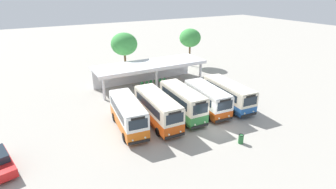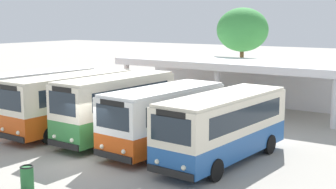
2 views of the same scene
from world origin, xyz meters
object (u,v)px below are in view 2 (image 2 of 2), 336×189
Objects in this scene: waiting_chair_fourth_seat at (237,103)px; city_bus_fourth_amber at (164,116)px; city_bus_second_in_row at (71,101)px; waiting_chair_end_by_column at (209,100)px; litter_bin_apron at (27,178)px; city_bus_middle_cream at (116,105)px; waiting_chair_far_end_seat at (258,105)px; city_bus_nearest_orange at (37,95)px; city_bus_fifth_blue at (224,125)px; waiting_chair_middle_seat at (228,102)px; waiting_chair_fifth_seat at (247,105)px; waiting_chair_second_from_end at (218,101)px.

city_bus_fourth_amber is at bearing -83.23° from waiting_chair_fourth_seat.
city_bus_second_in_row is 9.34× the size of waiting_chair_end_by_column.
city_bus_middle_cream is at bearing 104.46° from litter_bin_apron.
litter_bin_apron is (5.06, -7.27, -1.32)m from city_bus_second_in_row.
waiting_chair_far_end_seat is (3.35, 10.57, -1.31)m from city_bus_middle_cream.
litter_bin_apron reaches higher than waiting_chair_end_by_column.
waiting_chair_far_end_seat is (1.47, 0.04, 0.00)m from waiting_chair_fourth_seat.
city_bus_second_in_row reaches higher than city_bus_fourth_amber.
city_bus_nearest_orange is 12.67m from city_bus_fifth_blue.
waiting_chair_end_by_column is at bearing 75.11° from city_bus_second_in_row.
waiting_chair_middle_seat is (7.47, 10.32, -1.22)m from city_bus_nearest_orange.
city_bus_middle_cream is at bearing 1.90° from city_bus_second_in_row.
city_bus_fourth_amber is 8.32× the size of waiting_chair_far_end_seat.
city_bus_middle_cream is 3.18m from city_bus_fourth_amber.
city_bus_second_in_row is 11.09m from waiting_chair_end_by_column.
litter_bin_apron is (-1.26, -7.10, -1.22)m from city_bus_fourth_amber.
city_bus_middle_cream is 8.61× the size of waiting_chair_fourth_seat.
city_bus_middle_cream is 1.04× the size of city_bus_fourth_amber.
city_bus_second_in_row is at bearing -115.38° from waiting_chair_fourth_seat.
waiting_chair_fourth_seat is at bearing -5.86° from waiting_chair_middle_seat.
waiting_chair_fourth_seat is (-4.45, 10.86, -1.14)m from city_bus_fifth_blue.
litter_bin_apron is at bearing -75.54° from city_bus_middle_cream.
waiting_chair_far_end_seat is (0.19, 10.84, -1.15)m from city_bus_fourth_amber.
city_bus_second_in_row is at bearing -118.62° from waiting_chair_fifth_seat.
waiting_chair_fifth_seat is 0.74m from waiting_chair_far_end_seat.
city_bus_fifth_blue reaches higher than waiting_chair_middle_seat.
waiting_chair_middle_seat is (-5.18, 10.94, -1.14)m from city_bus_fifth_blue.
waiting_chair_second_from_end is 2.21m from waiting_chair_fifth_seat.
litter_bin_apron reaches higher than waiting_chair_second_from_end.
waiting_chair_end_by_column is 1.00× the size of waiting_chair_middle_seat.
waiting_chair_second_from_end is (3.57, 10.59, -1.25)m from city_bus_second_in_row.
waiting_chair_middle_seat is (1.14, 10.60, -1.31)m from city_bus_middle_cream.
city_bus_middle_cream is 10.77m from waiting_chair_fourth_seat.
city_bus_middle_cream is at bearing -104.01° from waiting_chair_fifth_seat.
city_bus_middle_cream reaches higher than waiting_chair_far_end_seat.
waiting_chair_second_from_end is at bearing 94.79° from litter_bin_apron.
waiting_chair_end_by_column is 2.95m from waiting_chair_fifth_seat.
city_bus_fourth_amber reaches higher than waiting_chair_fifth_seat.
waiting_chair_fifth_seat is at bearing -2.78° from waiting_chair_fourth_seat.
city_bus_nearest_orange is at bearing -123.41° from waiting_chair_second_from_end.
city_bus_nearest_orange is 0.94× the size of city_bus_second_in_row.
city_bus_nearest_orange is 8.78× the size of waiting_chair_second_from_end.
waiting_chair_fourth_seat is at bearing 79.87° from city_bus_middle_cream.
city_bus_nearest_orange is 3.19m from city_bus_second_in_row.
waiting_chair_second_from_end is at bearing -179.99° from waiting_chair_fifth_seat.
waiting_chair_far_end_seat is (9.68, 10.29, -1.22)m from city_bus_nearest_orange.
city_bus_nearest_orange is 8.78× the size of waiting_chair_far_end_seat.
city_bus_fifth_blue reaches higher than litter_bin_apron.
litter_bin_apron is (-1.45, -17.94, -0.07)m from waiting_chair_far_end_seat.
city_bus_nearest_orange is 13.18m from waiting_chair_fourth_seat.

